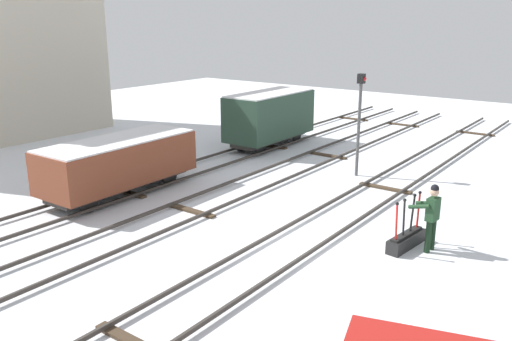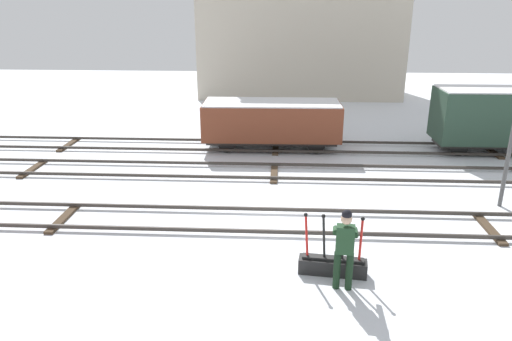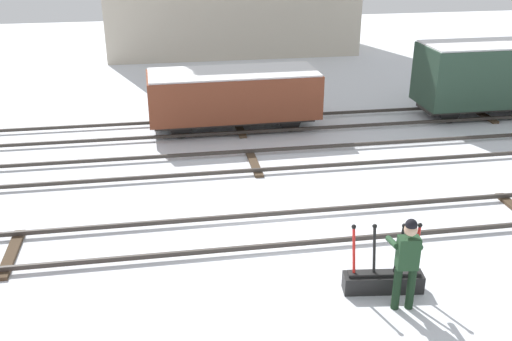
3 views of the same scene
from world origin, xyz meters
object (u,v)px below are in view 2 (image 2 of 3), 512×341
Objects in this scene: freight_car_near_switch at (272,121)px; switch_lever_frame at (333,264)px; freight_car_back_track at (498,117)px; rail_worker at (345,244)px.

switch_lever_frame is at bearing -81.54° from freight_car_near_switch.
freight_car_near_switch is at bearing 179.39° from freight_car_back_track.
rail_worker is 10.36m from freight_car_near_switch.
freight_car_back_track is at bearing 61.61° from rail_worker.
freight_car_near_switch reaches higher than rail_worker.
switch_lever_frame is at bearing -128.01° from freight_car_back_track.
rail_worker is 12.51m from freight_car_back_track.
switch_lever_frame is 0.84× the size of rail_worker.
rail_worker is 0.33× the size of freight_car_near_switch.
freight_car_back_track is at bearing 59.50° from switch_lever_frame.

